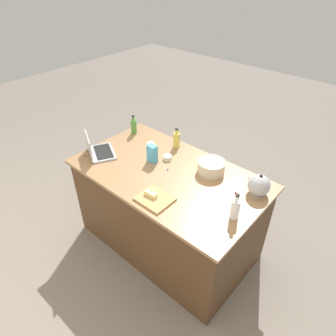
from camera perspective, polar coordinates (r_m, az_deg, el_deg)
ground_plane at (r=3.28m, az=-0.00°, el=-13.59°), size 12.00×12.00×0.00m
island_counter at (r=2.95m, az=-0.00°, el=-7.88°), size 1.72×1.00×0.90m
laptop at (r=2.96m, az=-13.15°, el=3.33°), size 0.38×0.35×0.22m
mixing_bowl_large at (r=2.67m, az=8.20°, el=0.32°), size 0.25×0.25×0.11m
bottle_olive at (r=3.25m, az=-6.53°, el=7.88°), size 0.06×0.06×0.21m
bottle_vinegar at (r=2.23m, az=12.64°, el=-7.52°), size 0.07×0.07×0.22m
bottle_oil at (r=2.99m, az=1.62°, el=5.43°), size 0.07×0.07×0.20m
kettle at (r=2.50m, az=16.86°, el=-3.20°), size 0.21×0.18×0.20m
cutting_board at (r=2.38m, az=-2.53°, el=-5.90°), size 0.27×0.23×0.02m
butter_stick_left at (r=2.38m, az=-3.30°, el=-4.96°), size 0.11×0.05×0.04m
ramekin_small at (r=2.82m, az=-0.08°, el=2.01°), size 0.08×0.08×0.04m
ramekin_medium at (r=3.04m, az=-3.32°, el=4.53°), size 0.07×0.07×0.04m
candy_bag at (r=2.76m, az=-3.01°, el=2.74°), size 0.09×0.06×0.17m
candy_0 at (r=2.69m, az=-0.05°, el=-0.24°), size 0.01×0.01×0.01m
candy_1 at (r=2.89m, az=-2.08°, el=2.62°), size 0.02×0.02×0.02m
candy_2 at (r=2.83m, az=-14.76°, el=0.43°), size 0.02×0.02×0.02m
candy_4 at (r=2.99m, az=-15.38°, el=2.40°), size 0.02×0.02×0.02m
candy_5 at (r=2.50m, az=12.70°, el=-4.56°), size 0.01×0.01×0.01m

